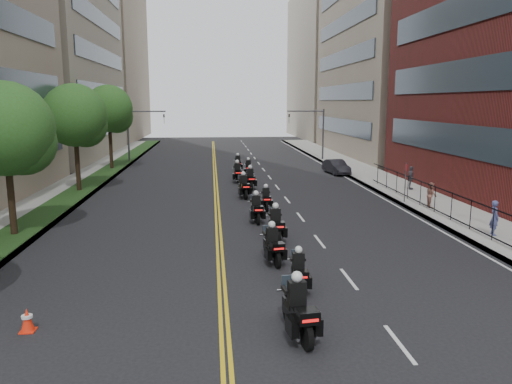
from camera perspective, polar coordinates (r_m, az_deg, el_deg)
ground at (r=13.74m, az=2.89°, el=-17.49°), size 160.00×160.00×0.00m
sidewalk_right at (r=40.01m, az=15.04°, el=0.83°), size 4.00×90.00×0.15m
sidewalk_left at (r=38.95m, az=-20.32°, el=0.29°), size 4.00×90.00×0.15m
grass_strip at (r=38.73m, az=-19.18°, el=0.45°), size 2.00×90.00×0.04m
building_right_tan at (r=64.94m, az=16.67°, el=17.48°), size 15.11×28.00×30.00m
building_right_far at (r=93.22m, az=9.63°, el=14.20°), size 15.00×28.00×26.00m
building_left_mid at (r=64.23m, az=-24.82°, el=18.88°), size 16.11×28.00×34.00m
building_left_far at (r=92.52m, az=-18.31°, el=13.87°), size 16.00×28.00×26.00m
iron_fence at (r=27.75m, az=22.35°, el=-1.93°), size 0.05×28.00×1.50m
street_trees at (r=32.05m, az=-22.18°, el=7.26°), size 4.40×38.40×7.98m
traffic_signal_right at (r=55.27m, az=6.72°, el=7.41°), size 4.09×0.20×5.60m
traffic_signal_left at (r=54.66m, az=-13.42°, el=7.17°), size 4.09×0.20×5.60m
motorcycle_0 at (r=14.11m, az=4.85°, el=-13.47°), size 0.76×2.48×1.84m
motorcycle_1 at (r=17.38m, az=4.91°, el=-9.23°), size 0.50×2.09×1.54m
motorcycle_2 at (r=20.17m, az=1.92°, el=-6.24°), size 0.70×2.28×1.69m
motorcycle_3 at (r=23.33m, az=2.29°, el=-3.87°), size 0.56×2.40×1.77m
motorcycle_4 at (r=26.87m, az=0.04°, el=-2.03°), size 0.55×2.30×1.70m
motorcycle_5 at (r=29.96m, az=1.15°, el=-0.86°), size 0.49×2.09×1.54m
motorcycle_6 at (r=33.67m, az=-1.43°, el=0.54°), size 0.70×2.41×1.78m
motorcycle_7 at (r=37.03m, az=-0.65°, el=1.43°), size 0.56×2.41×1.78m
motorcycle_8 at (r=40.19m, az=-2.14°, el=2.14°), size 0.57×2.44×1.80m
motorcycle_9 at (r=43.59m, az=-0.88°, el=2.68°), size 0.51×2.19×1.62m
motorcycle_10 at (r=46.44m, az=-2.09°, el=3.19°), size 0.53×2.31×1.71m
parked_sedan at (r=45.35m, az=9.15°, el=2.86°), size 1.87×4.05×1.29m
pedestrian_a at (r=26.22m, az=25.61°, el=-2.67°), size 0.49×0.66×1.67m
pedestrian_b at (r=31.64m, az=19.40°, el=-0.31°), size 0.68×0.81×1.51m
pedestrian_c at (r=37.63m, az=17.27°, el=1.55°), size 0.73×1.07×1.68m
traffic_cone at (r=15.88m, az=-24.68°, el=-13.16°), size 0.41×0.41×0.69m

